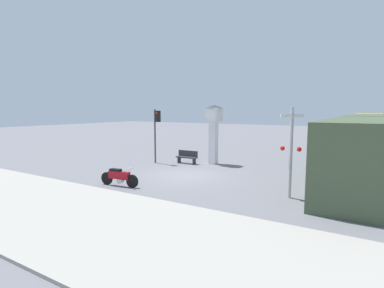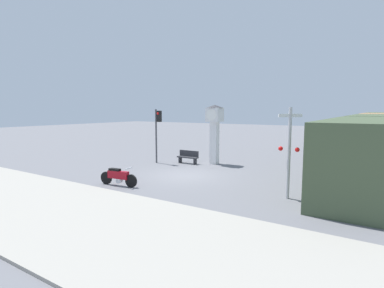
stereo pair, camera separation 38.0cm
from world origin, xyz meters
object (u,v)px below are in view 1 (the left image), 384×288
object	(u,v)px
motorcycle	(119,177)
bench	(187,157)
traffic_light	(157,126)
clock_tower	(214,125)
freight_train	(367,130)
railroad_crossing_signal	(291,149)

from	to	relation	value
motorcycle	bench	xyz separation A→B (m)	(-0.52, 7.25, 0.02)
motorcycle	traffic_light	world-z (taller)	traffic_light
clock_tower	freight_train	bearing A→B (deg)	62.78
clock_tower	bench	size ratio (longest dim) A/B	2.62
railroad_crossing_signal	clock_tower	bearing A→B (deg)	139.50
motorcycle	freight_train	bearing A→B (deg)	61.03
motorcycle	freight_train	world-z (taller)	freight_train
traffic_light	bench	size ratio (longest dim) A/B	2.43
clock_tower	traffic_light	xyz separation A→B (m)	(-3.60, -1.91, -0.11)
motorcycle	traffic_light	size ratio (longest dim) A/B	0.57
railroad_crossing_signal	bench	distance (m)	9.81
clock_tower	railroad_crossing_signal	xyz separation A→B (m)	(6.70, -5.72, -0.64)
motorcycle	bench	world-z (taller)	motorcycle
motorcycle	railroad_crossing_signal	xyz separation A→B (m)	(7.85, 2.40, 1.68)
traffic_light	railroad_crossing_signal	distance (m)	10.99
freight_train	clock_tower	bearing A→B (deg)	-117.22
traffic_light	bench	distance (m)	3.09
traffic_light	railroad_crossing_signal	world-z (taller)	railroad_crossing_signal
freight_train	traffic_light	xyz separation A→B (m)	(-12.67, -19.54, 0.98)
traffic_light	railroad_crossing_signal	bearing A→B (deg)	-20.32
motorcycle	railroad_crossing_signal	world-z (taller)	railroad_crossing_signal
motorcycle	bench	bearing A→B (deg)	86.75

